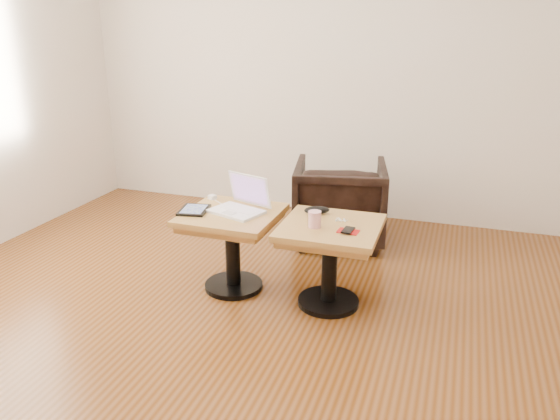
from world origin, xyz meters
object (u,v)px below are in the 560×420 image
(laptop, at_px, (241,204))
(armchair, at_px, (340,202))
(side_table_left, at_px, (232,232))
(striped_cup, at_px, (315,219))
(side_table_right, at_px, (330,245))

(laptop, xyz_separation_m, armchair, (0.42, 0.98, -0.25))
(side_table_left, height_order, laptop, laptop)
(striped_cup, bearing_deg, side_table_right, 41.11)
(side_table_left, relative_size, laptop, 1.52)
(side_table_left, bearing_deg, side_table_right, -0.50)
(side_table_right, bearing_deg, side_table_left, 178.24)
(side_table_right, bearing_deg, striped_cup, -139.25)
(armchair, bearing_deg, side_table_right, 87.76)
(side_table_right, height_order, laptop, laptop)
(laptop, bearing_deg, striped_cup, 5.45)
(side_table_right, xyz_separation_m, armchair, (-0.17, 1.03, -0.07))
(side_table_right, relative_size, laptop, 1.51)
(striped_cup, bearing_deg, side_table_left, 171.32)
(side_table_right, distance_m, striped_cup, 0.21)
(side_table_left, xyz_separation_m, striped_cup, (0.56, -0.09, 0.18))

